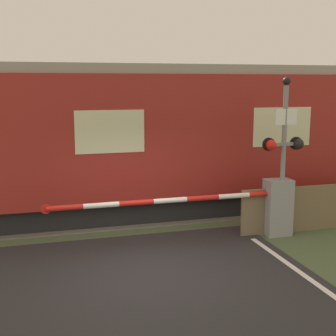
# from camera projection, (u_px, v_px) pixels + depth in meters

# --- Properties ---
(ground_plane) EXTENTS (80.00, 80.00, 0.00)m
(ground_plane) POSITION_uv_depth(u_px,v_px,m) (150.00, 269.00, 8.95)
(ground_plane) COLOR #475638
(track_bed) EXTENTS (36.00, 3.20, 0.13)m
(track_bed) POSITION_uv_depth(u_px,v_px,m) (115.00, 212.00, 12.82)
(track_bed) COLOR #666056
(track_bed) RESTS_ON ground_plane
(train) EXTENTS (16.19, 3.15, 3.96)m
(train) POSITION_uv_depth(u_px,v_px,m) (254.00, 135.00, 13.57)
(train) COLOR black
(train) RESTS_ON ground_plane
(crossing_barrier) EXTENTS (5.61, 0.44, 1.32)m
(crossing_barrier) POSITION_uv_depth(u_px,v_px,m) (262.00, 206.00, 10.74)
(crossing_barrier) COLOR gray
(crossing_barrier) RESTS_ON ground_plane
(signal_post) EXTENTS (0.99, 0.26, 3.64)m
(signal_post) POSITION_uv_depth(u_px,v_px,m) (284.00, 147.00, 10.60)
(signal_post) COLOR gray
(signal_post) RESTS_ON ground_plane
(roadside_fence) EXTENTS (4.31, 0.06, 1.10)m
(roadside_fence) POSITION_uv_depth(u_px,v_px,m) (323.00, 207.00, 11.30)
(roadside_fence) COLOR #726047
(roadside_fence) RESTS_ON ground_plane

